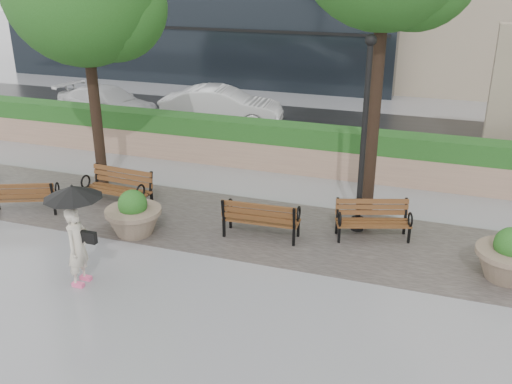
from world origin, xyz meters
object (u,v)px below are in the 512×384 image
(bench_3, at_px, (372,228))
(planter_right, at_px, (509,259))
(bench_1, at_px, (119,195))
(planter_left, at_px, (134,217))
(lamppost, at_px, (363,150))
(car_left, at_px, (108,104))
(pedestrian, at_px, (76,226))
(car_right, at_px, (222,107))
(bench_0, at_px, (26,203))
(bench_2, at_px, (261,226))

(bench_3, bearing_deg, planter_right, -36.40)
(bench_1, xyz_separation_m, planter_left, (1.17, -1.26, 0.13))
(planter_left, bearing_deg, bench_1, 132.83)
(lamppost, bearing_deg, planter_right, -21.20)
(car_left, distance_m, pedestrian, 12.08)
(planter_right, distance_m, car_right, 12.37)
(planter_left, height_order, pedestrian, pedestrian)
(bench_0, height_order, car_right, car_right)
(bench_0, xyz_separation_m, car_right, (1.50, 8.70, 0.47))
(lamppost, distance_m, pedestrian, 6.02)
(planter_left, bearing_deg, planter_right, 4.66)
(bench_2, xyz_separation_m, bench_3, (2.30, 0.73, -0.01))
(lamppost, bearing_deg, bench_0, -167.86)
(bench_3, distance_m, car_right, 9.87)
(bench_1, bearing_deg, pedestrian, -64.90)
(lamppost, height_order, car_right, lamppost)
(bench_3, height_order, planter_left, planter_left)
(planter_left, bearing_deg, car_right, 99.89)
(car_left, xyz_separation_m, car_right, (4.40, 0.56, 0.09))
(bench_3, distance_m, car_left, 12.89)
(bench_2, bearing_deg, planter_left, 12.59)
(bench_2, bearing_deg, bench_3, -165.70)
(car_left, height_order, car_right, car_right)
(lamppost, relative_size, car_left, 0.99)
(planter_left, bearing_deg, pedestrian, -86.48)
(pedestrian, bearing_deg, bench_3, -55.68)
(bench_1, xyz_separation_m, car_left, (-4.77, 7.04, 0.36))
(lamppost, xyz_separation_m, pedestrian, (-4.50, -3.94, -0.72))
(bench_0, height_order, car_left, car_left)
(bench_1, relative_size, planter_right, 1.38)
(bench_1, height_order, planter_left, planter_left)
(bench_1, distance_m, car_right, 7.62)
(bench_2, relative_size, car_left, 0.39)
(planter_left, xyz_separation_m, lamppost, (4.63, 1.81, 1.49))
(bench_2, height_order, car_right, car_right)
(bench_2, relative_size, planter_right, 1.34)
(planter_left, distance_m, planter_right, 7.70)
(pedestrian, bearing_deg, bench_2, -43.88)
(bench_0, height_order, bench_2, bench_2)
(bench_0, xyz_separation_m, car_left, (-2.90, 8.14, 0.38))
(pedestrian, bearing_deg, bench_1, 18.63)
(bench_3, height_order, planter_right, planter_right)
(bench_0, xyz_separation_m, pedestrian, (3.18, -2.29, 0.94))
(planter_right, height_order, lamppost, lamppost)
(bench_0, height_order, planter_right, planter_right)
(bench_0, bearing_deg, bench_2, 163.06)
(car_left, bearing_deg, lamppost, -110.32)
(bench_1, height_order, car_right, car_right)
(bench_3, relative_size, pedestrian, 0.87)
(bench_1, relative_size, car_right, 0.40)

